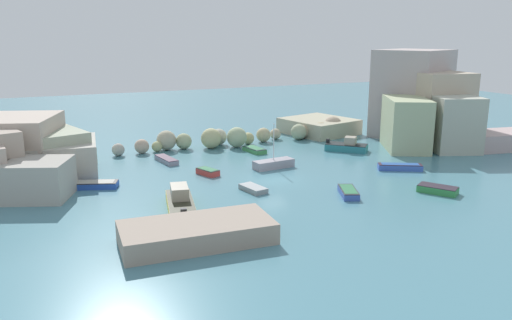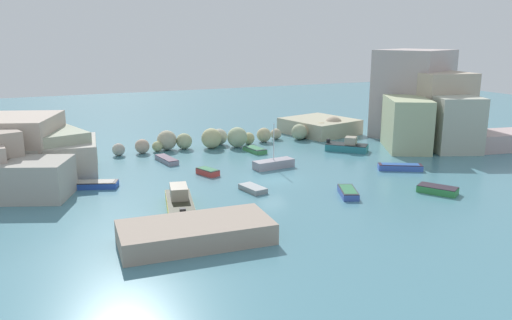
{
  "view_description": "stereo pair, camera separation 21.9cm",
  "coord_description": "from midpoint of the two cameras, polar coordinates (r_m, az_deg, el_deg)",
  "views": [
    {
      "loc": [
        -20.61,
        -41.87,
        13.42
      ],
      "look_at": [
        0.0,
        3.96,
        1.0
      ],
      "focal_mm": 35.89,
      "sensor_mm": 36.0,
      "label": 1
    },
    {
      "loc": [
        -20.41,
        -41.96,
        13.42
      ],
      "look_at": [
        0.0,
        3.96,
        1.0
      ],
      "focal_mm": 35.89,
      "sensor_mm": 36.0,
      "label": 2
    }
  ],
  "objects": [
    {
      "name": "cliff_headland_right",
      "position": [
        70.66,
        17.64,
        5.47
      ],
      "size": [
        23.83,
        25.45,
        11.43
      ],
      "color": "#A99D8C",
      "rests_on": "ground"
    },
    {
      "name": "moored_boat_11",
      "position": [
        50.23,
        -5.28,
        -1.29
      ],
      "size": [
        1.88,
        2.66,
        0.62
      ],
      "rotation": [
        0.0,
        0.0,
        5.06
      ],
      "color": "#C53D38",
      "rests_on": "cove_water"
    },
    {
      "name": "moored_boat_1",
      "position": [
        53.79,
        15.88,
        -0.75
      ],
      "size": [
        4.4,
        3.16,
        0.63
      ],
      "rotation": [
        0.0,
        0.0,
        2.64
      ],
      "color": "#3C60BE",
      "rests_on": "cove_water"
    },
    {
      "name": "moored_boat_6",
      "position": [
        55.77,
        -9.83,
        0.03
      ],
      "size": [
        1.74,
        4.1,
        0.53
      ],
      "rotation": [
        0.0,
        0.0,
        1.73
      ],
      "color": "gray",
      "rests_on": "cove_water"
    },
    {
      "name": "cliff_headland_left",
      "position": [
        52.54,
        -25.11,
        0.32
      ],
      "size": [
        21.93,
        19.06,
        5.83
      ],
      "color": "#AD9C8D",
      "rests_on": "ground"
    },
    {
      "name": "moored_boat_3",
      "position": [
        52.56,
        2.09,
        -0.42
      ],
      "size": [
        4.41,
        1.93,
        4.64
      ],
      "rotation": [
        0.0,
        0.0,
        0.11
      ],
      "color": "gray",
      "rests_on": "cove_water"
    },
    {
      "name": "cove_water",
      "position": [
        48.56,
        2.03,
        -2.17
      ],
      "size": [
        160.0,
        160.0,
        0.0
      ],
      "primitive_type": "plane",
      "color": "teal",
      "rests_on": "ground"
    },
    {
      "name": "moored_boat_4",
      "position": [
        48.09,
        -17.45,
        -2.6
      ],
      "size": [
        4.37,
        2.81,
        0.59
      ],
      "rotation": [
        0.0,
        0.0,
        2.79
      ],
      "color": "#294FB4",
      "rests_on": "cove_water"
    },
    {
      "name": "moored_boat_5",
      "position": [
        47.05,
        19.71,
        -3.13
      ],
      "size": [
        2.99,
        3.56,
        0.63
      ],
      "rotation": [
        0.0,
        0.0,
        2.12
      ],
      "color": "#358D46",
      "rests_on": "cove_water"
    },
    {
      "name": "stone_dock",
      "position": [
        34.29,
        -6.55,
        -8.0
      ],
      "size": [
        10.25,
        5.26,
        1.4
      ],
      "primitive_type": "cube",
      "rotation": [
        0.0,
        0.0,
        -0.06
      ],
      "color": "gray",
      "rests_on": "ground"
    },
    {
      "name": "moored_boat_9",
      "position": [
        61.12,
        10.24,
        1.51
      ],
      "size": [
        4.88,
        4.84,
        1.71
      ],
      "rotation": [
        0.0,
        0.0,
        5.51
      ],
      "color": "teal",
      "rests_on": "cove_water"
    },
    {
      "name": "moored_boat_7",
      "position": [
        44.38,
        10.36,
        -3.54
      ],
      "size": [
        2.49,
        3.51,
        0.59
      ],
      "rotation": [
        0.0,
        0.0,
        4.31
      ],
      "color": "#3B5AB0",
      "rests_on": "cove_water"
    },
    {
      "name": "moored_boat_2",
      "position": [
        40.58,
        -8.34,
        -4.69
      ],
      "size": [
        3.28,
        6.8,
        1.76
      ],
      "rotation": [
        0.0,
        0.0,
        1.37
      ],
      "color": "yellow",
      "rests_on": "cove_water"
    },
    {
      "name": "moored_boat_8",
      "position": [
        59.64,
        -0.03,
        1.17
      ],
      "size": [
        1.81,
        3.43,
        0.56
      ],
      "rotation": [
        0.0,
        0.0,
        1.7
      ],
      "color": "#40894B",
      "rests_on": "cove_water"
    },
    {
      "name": "rock_breakwater",
      "position": [
        64.06,
        -0.63,
        2.78
      ],
      "size": [
        30.59,
        4.44,
        2.62
      ],
      "color": "#ACA598",
      "rests_on": "ground"
    },
    {
      "name": "moored_boat_0",
      "position": [
        44.91,
        -0.22,
        -3.21
      ],
      "size": [
        1.83,
        2.94,
        0.44
      ],
      "rotation": [
        0.0,
        0.0,
        4.91
      ],
      "color": "gray",
      "rests_on": "cove_water"
    }
  ]
}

